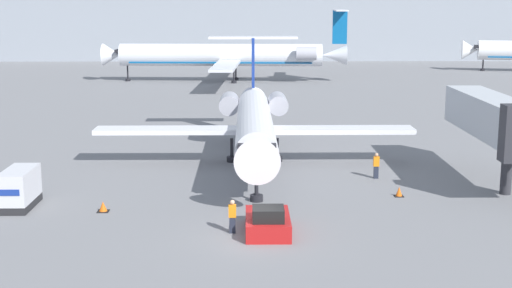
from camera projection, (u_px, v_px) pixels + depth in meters
ground_plane at (258, 239)px, 36.80m from camera, size 600.00×600.00×0.00m
terminal_building at (249, 25)px, 153.06m from camera, size 180.00×16.80×14.21m
airplane_main at (255, 121)px, 53.53m from camera, size 23.97×26.13×9.00m
pushback_tug at (268, 222)px, 37.74m from camera, size 2.34×4.10×1.62m
luggage_cart at (20, 188)px, 42.29m from camera, size 1.61×3.62×2.32m
worker_near_tug at (232, 216)px, 37.58m from camera, size 0.40×0.25×1.81m
worker_by_wing at (376, 165)px, 49.27m from camera, size 0.40×0.25×1.80m
traffic_cone_left at (103, 207)px, 41.57m from camera, size 0.67×0.67×0.61m
traffic_cone_right at (399, 192)px, 44.82m from camera, size 0.57×0.57×0.62m
airplane_parked_far_right at (228, 55)px, 108.72m from camera, size 37.42×36.74×10.88m
jet_bridge at (495, 118)px, 47.31m from camera, size 3.20×13.69×6.19m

